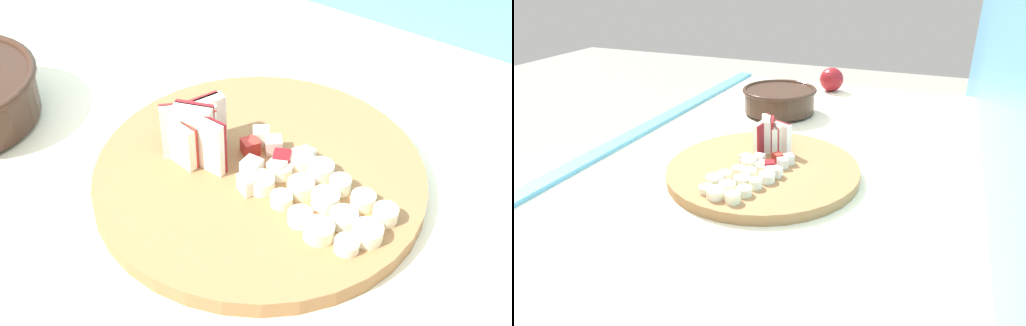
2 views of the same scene
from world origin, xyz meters
TOP-DOWN VIEW (x-y plane):
  - tile_backsplash at (0.00, 0.38)m, footprint 2.40×0.04m
  - cutting_board at (0.02, -0.01)m, footprint 0.34×0.34m
  - apple_wedge_fan at (-0.05, -0.02)m, footprint 0.07×0.07m
  - apple_dice_pile at (0.02, 0.00)m, footprint 0.08×0.09m
  - banana_slice_rows at (0.10, -0.01)m, footprint 0.15×0.10m
  - ceramic_bowl at (-0.32, -0.10)m, footprint 0.18×0.18m
  - whole_apple at (-0.57, -0.03)m, footprint 0.07×0.07m

SIDE VIEW (x-z plane):
  - tile_backsplash at x=0.00m, z-range 0.00..1.52m
  - cutting_board at x=0.02m, z-range 0.94..0.96m
  - banana_slice_rows at x=0.10m, z-range 0.96..0.97m
  - apple_dice_pile at x=0.02m, z-range 0.96..0.98m
  - whole_apple at x=-0.57m, z-range 0.94..1.01m
  - ceramic_bowl at x=-0.32m, z-range 0.94..1.01m
  - apple_wedge_fan at x=-0.05m, z-range 0.96..1.02m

